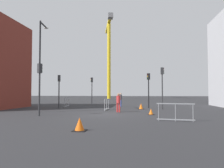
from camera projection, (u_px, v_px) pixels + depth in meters
ground at (104, 114)px, 16.26m from camera, size 160.00×160.00×0.00m
construction_crane at (109, 47)px, 54.79m from camera, size 4.23×14.50×20.83m
streetlamp_tall at (41, 59)px, 18.43m from camera, size 0.51×1.87×8.07m
traffic_light_corner at (149, 85)px, 22.75m from camera, size 0.35×0.39×3.82m
traffic_light_near at (92, 86)px, 31.15m from camera, size 0.38×0.26×3.96m
traffic_light_far at (40, 81)px, 15.25m from camera, size 0.34×0.39×3.85m
traffic_light_median at (59, 86)px, 22.42m from camera, size 0.28×0.38×3.60m
traffic_light_island at (162, 81)px, 21.29m from camera, size 0.38×0.25×4.29m
pedestrian_walking at (121, 99)px, 25.19m from camera, size 0.34×0.34×1.66m
pedestrian_waiting at (118, 101)px, 18.08m from camera, size 0.34×0.34×1.65m
safety_barrier_left_run at (67, 102)px, 24.90m from camera, size 0.17×1.96×1.08m
safety_barrier_right_run at (175, 112)px, 12.43m from camera, size 2.19×0.33×1.08m
safety_barrier_front at (107, 104)px, 20.22m from camera, size 0.09×2.36×1.08m
traffic_cone_by_barrier at (80, 125)px, 9.35m from camera, size 0.59×0.59×0.60m
traffic_cone_striped at (141, 107)px, 21.32m from camera, size 0.58×0.58×0.59m
traffic_cone_on_verge at (151, 112)px, 16.09m from camera, size 0.47×0.47×0.47m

